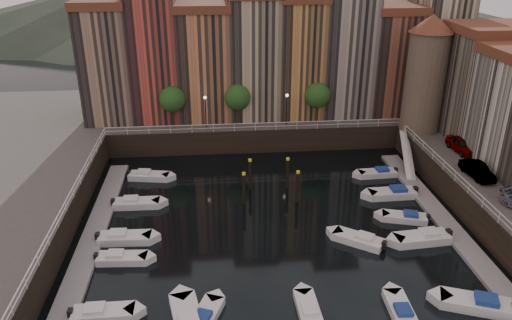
{
  "coord_description": "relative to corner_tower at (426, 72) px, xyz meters",
  "views": [
    {
      "loc": [
        -5.2,
        -41.12,
        24.46
      ],
      "look_at": [
        -1.03,
        4.0,
        4.38
      ],
      "focal_mm": 35.0,
      "sensor_mm": 36.0,
      "label": 1
    }
  ],
  "objects": [
    {
      "name": "railings",
      "position": [
        -20.0,
        -9.62,
        -6.41
      ],
      "size": [
        36.08,
        34.04,
        0.52
      ],
      "color": "white",
      "rests_on": "ground"
    },
    {
      "name": "boat_left_3",
      "position": [
        -33.14,
        -10.98,
        -9.83
      ],
      "size": [
        4.78,
        1.82,
        1.1
      ],
      "rotation": [
        0.0,
        0.0,
        -0.02
      ],
      "color": "silver",
      "rests_on": "ground"
    },
    {
      "name": "quay_far",
      "position": [
        -20.0,
        11.5,
        -8.69
      ],
      "size": [
        80.0,
        20.0,
        3.0
      ],
      "primitive_type": "cube",
      "color": "black",
      "rests_on": "ground"
    },
    {
      "name": "boat_near_1",
      "position": [
        -26.24,
        -28.06,
        -9.86
      ],
      "size": [
        2.92,
        4.32,
        0.98
      ],
      "rotation": [
        0.0,
        0.0,
        1.19
      ],
      "color": "silver",
      "rests_on": "ground"
    },
    {
      "name": "boat_left_0",
      "position": [
        -33.46,
        -27.03,
        -9.84
      ],
      "size": [
        4.58,
        1.7,
        1.05
      ],
      "rotation": [
        0.0,
        0.0,
        0.01
      ],
      "color": "silver",
      "rests_on": "ground"
    },
    {
      "name": "car_b",
      "position": [
        0.4,
        -13.69,
        -6.48
      ],
      "size": [
        1.9,
        4.46,
        1.43
      ],
      "primitive_type": "imported",
      "rotation": [
        0.0,
        0.0,
        0.09
      ],
      "color": "gray",
      "rests_on": "quay_right"
    },
    {
      "name": "boat_right_4",
      "position": [
        -6.82,
        -6.33,
        -9.85
      ],
      "size": [
        4.49,
        1.82,
        1.02
      ],
      "rotation": [
        0.0,
        0.0,
        3.19
      ],
      "color": "silver",
      "rests_on": "ground"
    },
    {
      "name": "boat_right_0",
      "position": [
        -6.64,
        -28.55,
        -9.79
      ],
      "size": [
        5.29,
        3.56,
        1.2
      ],
      "rotation": [
        0.0,
        0.0,
        2.76
      ],
      "color": "silver",
      "rests_on": "ground"
    },
    {
      "name": "boat_extra_96",
      "position": [
        -12.75,
        -19.49,
        -9.83
      ],
      "size": [
        4.56,
        3.96,
        1.08
      ],
      "rotation": [
        0.0,
        0.0,
        2.51
      ],
      "color": "silver",
      "rests_on": "ground"
    },
    {
      "name": "boat_near_0",
      "position": [
        -27.43,
        -28.3,
        -9.78
      ],
      "size": [
        2.86,
        5.42,
        1.21
      ],
      "rotation": [
        0.0,
        0.0,
        1.77
      ],
      "color": "silver",
      "rests_on": "ground"
    },
    {
      "name": "mountains",
      "position": [
        -18.28,
        95.5,
        -2.28
      ],
      "size": [
        145.0,
        100.0,
        18.0
      ],
      "color": "#2D382D",
      "rests_on": "ground"
    },
    {
      "name": "boat_right_2",
      "position": [
        -7.31,
        -16.12,
        -9.86
      ],
      "size": [
        4.48,
        2.69,
        1.01
      ],
      "rotation": [
        0.0,
        0.0,
        2.85
      ],
      "color": "silver",
      "rests_on": "ground"
    },
    {
      "name": "car_a",
      "position": [
        1.92,
        -7.39,
        -6.4
      ],
      "size": [
        2.14,
        4.75,
        1.58
      ],
      "primitive_type": "imported",
      "rotation": [
        0.0,
        0.0,
        0.06
      ],
      "color": "gray",
      "rests_on": "quay_right"
    },
    {
      "name": "dock_left",
      "position": [
        -36.2,
        -15.5,
        -10.02
      ],
      "size": [
        2.0,
        28.0,
        0.35
      ],
      "primitive_type": "cube",
      "color": "gray",
      "rests_on": "ground"
    },
    {
      "name": "gangway",
      "position": [
        -2.9,
        -4.5,
        -8.28
      ],
      "size": [
        2.78,
        8.32,
        3.73
      ],
      "color": "white",
      "rests_on": "ground"
    },
    {
      "name": "promenade_trees",
      "position": [
        -21.33,
        3.7,
        -3.61
      ],
      "size": [
        21.2,
        3.2,
        5.2
      ],
      "color": "black",
      "rests_on": "quay_far"
    },
    {
      "name": "street_lamps",
      "position": [
        -21.0,
        2.7,
        -4.3
      ],
      "size": [
        10.36,
        0.36,
        4.18
      ],
      "color": "black",
      "rests_on": "quay_far"
    },
    {
      "name": "boat_right_3",
      "position": [
        -6.85,
        -11.36,
        -9.8
      ],
      "size": [
        5.17,
        1.99,
        1.18
      ],
      "rotation": [
        0.0,
        0.0,
        3.17
      ],
      "color": "silver",
      "rests_on": "ground"
    },
    {
      "name": "mooring_pilings",
      "position": [
        -19.53,
        -9.83,
        -8.54
      ],
      "size": [
        5.75,
        3.7,
        3.78
      ],
      "color": "black",
      "rests_on": "ground"
    },
    {
      "name": "boat_right_1",
      "position": [
        -7.11,
        -19.82,
        -9.79
      ],
      "size": [
        5.26,
        2.28,
        1.19
      ],
      "rotation": [
        0.0,
        0.0,
        3.23
      ],
      "color": "silver",
      "rests_on": "ground"
    },
    {
      "name": "boat_left_1",
      "position": [
        -33.16,
        -20.36,
        -9.86
      ],
      "size": [
        4.39,
        1.86,
        0.99
      ],
      "rotation": [
        0.0,
        0.0,
        -0.07
      ],
      "color": "silver",
      "rests_on": "ground"
    },
    {
      "name": "boat_near_3",
      "position": [
        -12.37,
        -28.64,
        -9.86
      ],
      "size": [
        1.73,
        4.32,
        0.98
      ],
      "rotation": [
        0.0,
        0.0,
        1.53
      ],
      "color": "silver",
      "rests_on": "ground"
    },
    {
      "name": "boat_left_2",
      "position": [
        -33.38,
        -17.31,
        -9.82
      ],
      "size": [
        4.88,
        1.95,
        1.11
      ],
      "rotation": [
        0.0,
        0.0,
        -0.04
      ],
      "color": "silver",
      "rests_on": "ground"
    },
    {
      "name": "far_terrace",
      "position": [
        -16.69,
        9.0,
        0.76
      ],
      "size": [
        48.7,
        10.3,
        17.5
      ],
      "color": "#94755E",
      "rests_on": "quay_far"
    },
    {
      "name": "boat_near_2",
      "position": [
        -18.9,
        -27.99,
        -9.87
      ],
      "size": [
        1.58,
        4.18,
        0.96
      ],
      "rotation": [
        0.0,
        0.0,
        1.59
      ],
      "color": "silver",
      "rests_on": "ground"
    },
    {
      "name": "ground",
      "position": [
        -20.0,
        -14.5,
        -10.19
      ],
      "size": [
        200.0,
        200.0,
        0.0
      ],
      "primitive_type": "plane",
      "color": "black",
      "rests_on": "ground"
    },
    {
      "name": "corner_tower",
      "position": [
        0.0,
        0.0,
        0.0
      ],
      "size": [
        5.2,
        5.2,
        13.8
      ],
      "color": "#6B5B4C",
      "rests_on": "quay_right"
    },
    {
      "name": "boat_left_4",
      "position": [
        -32.57,
        -4.73,
        -9.83
      ],
      "size": [
        4.8,
        2.45,
        1.08
      ],
      "rotation": [
        0.0,
        0.0,
        -0.18
      ],
      "color": "silver",
      "rests_on": "ground"
    },
    {
      "name": "dock_right",
      "position": [
        -3.8,
        -15.5,
        -10.02
      ],
      "size": [
        2.0,
        28.0,
        0.35
      ],
      "primitive_type": "cube",
      "color": "gray",
      "rests_on": "ground"
    }
  ]
}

